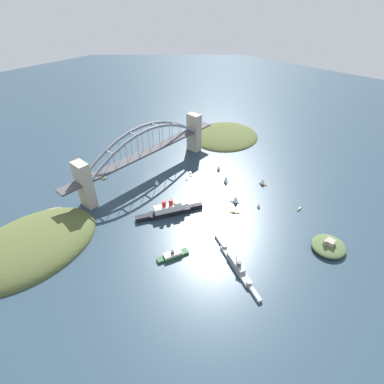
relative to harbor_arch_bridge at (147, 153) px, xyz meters
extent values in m
plane|color=#283D4C|center=(0.00, 0.00, -31.34)|extent=(1400.00, 1400.00, 0.00)
cube|color=#ADA38E|center=(-92.82, 0.00, -2.64)|extent=(12.16, 19.81, 57.41)
cube|color=#ADA38E|center=(92.82, 0.00, -2.64)|extent=(12.16, 19.81, 57.41)
cube|color=#47474C|center=(0.00, 0.00, 1.89)|extent=(173.48, 14.98, 2.40)
cube|color=#47474C|center=(-110.90, 0.00, 1.89)|extent=(24.00, 14.98, 2.40)
cube|color=#47474C|center=(110.90, 0.00, 1.89)|extent=(24.00, 14.98, 2.40)
cube|color=gray|center=(-80.80, -6.74, 7.94)|extent=(19.74, 1.80, 14.76)
cube|color=gray|center=(-62.85, -6.74, 18.70)|extent=(19.44, 1.80, 12.25)
cube|color=gray|center=(-44.89, -6.74, 26.77)|extent=(19.08, 1.80, 9.72)
cube|color=gray|center=(-26.93, -6.74, 32.15)|extent=(18.66, 1.80, 7.16)
cube|color=gray|center=(-8.98, -6.74, 34.84)|extent=(18.19, 1.80, 4.54)
cube|color=gray|center=(8.98, -6.74, 34.84)|extent=(18.19, 1.80, 4.54)
cube|color=gray|center=(26.93, -6.74, 32.15)|extent=(18.66, 1.80, 7.16)
cube|color=gray|center=(44.89, -6.74, 26.77)|extent=(19.08, 1.80, 9.72)
cube|color=gray|center=(62.85, -6.74, 18.70)|extent=(19.44, 1.80, 12.25)
cube|color=gray|center=(80.80, -6.74, 7.94)|extent=(19.74, 1.80, 14.76)
cube|color=gray|center=(-80.80, 6.74, 7.94)|extent=(19.74, 1.80, 14.76)
cube|color=gray|center=(-62.85, 6.74, 18.70)|extent=(19.44, 1.80, 12.25)
cube|color=gray|center=(-44.89, 6.74, 26.77)|extent=(19.08, 1.80, 9.72)
cube|color=gray|center=(-26.93, 6.74, 32.15)|extent=(18.66, 1.80, 7.16)
cube|color=gray|center=(-8.98, 6.74, 34.84)|extent=(18.19, 1.80, 4.54)
cube|color=gray|center=(8.98, 6.74, 34.84)|extent=(18.19, 1.80, 4.54)
cube|color=gray|center=(26.93, 6.74, 32.15)|extent=(18.66, 1.80, 7.16)
cube|color=gray|center=(44.89, 6.74, 26.77)|extent=(19.08, 1.80, 9.72)
cube|color=gray|center=(62.85, 6.74, 18.70)|extent=(19.44, 1.80, 12.25)
cube|color=gray|center=(80.80, 6.74, 7.94)|extent=(19.74, 1.80, 14.76)
cube|color=gray|center=(-89.78, 0.00, 1.89)|extent=(1.40, 13.48, 1.40)
cube|color=gray|center=(-53.87, 0.00, 23.41)|extent=(1.40, 13.48, 1.40)
cube|color=gray|center=(-17.96, 0.00, 34.17)|extent=(1.40, 13.48, 1.40)
cube|color=gray|center=(17.96, 0.00, 34.17)|extent=(1.40, 13.48, 1.40)
cube|color=gray|center=(53.87, 0.00, 23.41)|extent=(1.40, 13.48, 1.40)
cube|color=gray|center=(89.78, 0.00, 1.89)|extent=(1.40, 13.48, 1.40)
cylinder|color=gray|center=(-71.82, -6.74, 8.54)|extent=(0.56, 0.56, 10.91)
cylinder|color=gray|center=(-71.82, 6.74, 8.54)|extent=(0.56, 0.56, 10.91)
cylinder|color=gray|center=(-53.87, -6.74, 13.25)|extent=(0.56, 0.56, 20.32)
cylinder|color=gray|center=(-53.87, 6.74, 13.25)|extent=(0.56, 0.56, 20.32)
cylinder|color=gray|center=(-35.91, -6.74, 16.61)|extent=(0.56, 0.56, 27.05)
cylinder|color=gray|center=(-35.91, 6.74, 16.61)|extent=(0.56, 0.56, 27.05)
cylinder|color=gray|center=(-17.96, -6.74, 18.63)|extent=(0.56, 0.56, 31.08)
cylinder|color=gray|center=(-17.96, 6.74, 18.63)|extent=(0.56, 0.56, 31.08)
cylinder|color=gray|center=(0.00, -6.74, 19.30)|extent=(0.56, 0.56, 32.43)
cylinder|color=gray|center=(0.00, 6.74, 19.30)|extent=(0.56, 0.56, 32.43)
cylinder|color=gray|center=(17.96, -6.74, 18.63)|extent=(0.56, 0.56, 31.08)
cylinder|color=gray|center=(17.96, 6.74, 18.63)|extent=(0.56, 0.56, 31.08)
cylinder|color=gray|center=(35.91, -6.74, 16.61)|extent=(0.56, 0.56, 27.05)
cylinder|color=gray|center=(35.91, 6.74, 16.61)|extent=(0.56, 0.56, 27.05)
cylinder|color=gray|center=(53.87, -6.74, 13.25)|extent=(0.56, 0.56, 20.32)
cylinder|color=gray|center=(53.87, 6.74, 13.25)|extent=(0.56, 0.56, 20.32)
cylinder|color=gray|center=(71.82, -6.74, 8.54)|extent=(0.56, 0.56, 10.91)
cylinder|color=gray|center=(71.82, 6.74, 8.54)|extent=(0.56, 0.56, 10.91)
ellipsoid|color=#4C562D|center=(-162.11, 8.10, -31.34)|extent=(116.25, 107.06, 18.56)
ellipsoid|color=#756B5B|center=(-188.26, -21.34, -31.34)|extent=(40.69, 32.12, 10.21)
ellipsoid|color=#4C562D|center=(170.81, 16.10, -31.34)|extent=(137.03, 98.83, 30.15)
ellipsoid|color=#756B5B|center=(139.98, -11.08, -31.34)|extent=(47.96, 29.65, 16.58)
cube|color=black|center=(40.54, 83.07, -28.51)|extent=(45.75, 31.57, 5.66)
cube|color=black|center=(13.36, 98.11, -28.51)|extent=(16.33, 12.47, 5.66)
cube|color=black|center=(67.72, 68.04, -28.51)|extent=(16.88, 13.47, 5.66)
cube|color=white|center=(40.54, 83.07, -21.96)|extent=(34.81, 24.58, 7.45)
cube|color=white|center=(32.13, 87.73, -16.63)|extent=(10.47, 10.48, 3.20)
cylinder|color=red|center=(39.01, 83.92, -14.66)|extent=(4.64, 4.64, 7.14)
cylinder|color=red|center=(45.89, 80.11, -14.66)|extent=(4.64, 4.64, 7.14)
cylinder|color=tan|center=(15.06, 97.17, -20.68)|extent=(0.50, 0.50, 10.00)
cube|color=gray|center=(51.02, 182.53, -29.80)|extent=(28.32, 48.87, 3.09)
cube|color=gray|center=(36.51, 152.04, -29.80)|extent=(10.21, 16.65, 3.09)
cube|color=gray|center=(65.52, 213.03, -29.80)|extent=(10.80, 16.93, 3.09)
cube|color=gray|center=(51.02, 182.53, -26.52)|extent=(16.13, 25.37, 3.47)
cylinder|color=gray|center=(41.04, 161.57, -27.15)|extent=(5.09, 5.09, 2.20)
cylinder|color=gray|center=(60.99, 203.50, -27.15)|extent=(5.09, 5.09, 2.20)
cylinder|color=gray|center=(51.02, 182.53, -19.79)|extent=(0.60, 0.60, 10.00)
cylinder|color=#4C4C51|center=(53.19, 187.11, -22.59)|extent=(4.00, 4.00, 4.40)
cube|color=#23512D|center=(83.08, 130.80, -30.01)|extent=(20.65, 14.83, 2.66)
cube|color=#23512D|center=(94.76, 125.95, -30.01)|extent=(8.03, 7.72, 2.66)
cube|color=#23512D|center=(71.41, 135.64, -30.01)|extent=(8.47, 8.78, 2.66)
cube|color=beige|center=(83.08, 130.80, -27.37)|extent=(18.72, 13.09, 2.61)
cylinder|color=black|center=(83.08, 130.80, -24.86)|extent=(3.28, 3.28, 2.40)
ellipsoid|color=#4C6038|center=(-29.13, 238.07, -27.90)|extent=(34.09, 32.74, 6.88)
cube|color=#9E937F|center=(-29.13, 238.07, -22.78)|extent=(8.00, 8.00, 6.12)
cylinder|color=gray|center=(-24.63, 234.57, -22.47)|extent=(3.60, 3.60, 6.73)
cylinder|color=#B7B7B2|center=(49.47, -36.17, -30.89)|extent=(3.68, 5.84, 0.90)
cylinder|color=#B7B7B2|center=(46.64, -34.66, -30.89)|extent=(3.68, 5.84, 0.90)
cylinder|color=navy|center=(49.47, -36.17, -29.82)|extent=(0.14, 0.14, 1.25)
cylinder|color=navy|center=(46.64, -34.66, -29.82)|extent=(0.14, 0.14, 1.25)
ellipsoid|color=gold|center=(48.06, -35.41, -28.54)|extent=(4.52, 6.93, 1.31)
cylinder|color=navy|center=(46.54, -38.26, -28.54)|extent=(1.48, 1.29, 1.25)
cube|color=gold|center=(47.64, -36.20, -27.98)|extent=(10.79, 6.82, 0.20)
cube|color=gold|center=(49.53, -32.63, -28.41)|extent=(4.32, 2.99, 0.12)
cube|color=navy|center=(49.53, -32.63, -27.13)|extent=(0.62, 1.03, 1.50)
cube|color=gold|center=(-11.31, 136.59, -30.85)|extent=(5.40, 7.06, 0.98)
cube|color=gold|center=(-13.68, 140.56, -30.85)|extent=(2.20, 2.59, 0.98)
cube|color=gold|center=(-8.94, 132.62, -30.85)|extent=(2.41, 2.71, 0.98)
cube|color=beige|center=(-10.87, 135.85, -29.88)|extent=(3.26, 3.86, 0.96)
cube|color=#234C8C|center=(-27.15, 124.87, -30.96)|extent=(4.99, 7.21, 0.75)
cube|color=#234C8C|center=(-25.76, 120.71, -30.96)|extent=(2.00, 2.52, 0.75)
cube|color=#234C8C|center=(-28.54, 129.04, -30.96)|extent=(2.26, 2.61, 0.75)
cylinder|color=tan|center=(-26.98, 124.35, -25.12)|extent=(0.16, 0.16, 10.94)
cone|color=white|center=(-27.59, 126.17, -25.67)|extent=(7.64, 7.64, 8.75)
cube|color=#2D6B3D|center=(-72.28, 65.19, -30.94)|extent=(5.48, 4.74, 0.80)
cube|color=#2D6B3D|center=(-75.14, 63.14, -30.94)|extent=(1.97, 1.77, 0.80)
cube|color=#2D6B3D|center=(-69.42, 67.24, -30.94)|extent=(2.07, 1.92, 0.80)
cylinder|color=tan|center=(-72.64, 64.94, -26.50)|extent=(0.16, 0.16, 8.06)
cone|color=white|center=(-71.39, 65.83, -26.91)|extent=(6.75, 6.75, 6.45)
cube|color=#2D6B3D|center=(-68.11, 188.93, -30.91)|extent=(7.12, 2.30, 0.87)
cube|color=#2D6B3D|center=(-72.84, 188.90, -30.91)|extent=(2.38, 1.25, 0.87)
cube|color=#2D6B3D|center=(-63.37, 188.97, -30.91)|extent=(2.38, 1.50, 0.87)
cube|color=beige|center=(-67.22, 188.94, -29.93)|extent=(3.56, 1.82, 1.09)
cube|color=silver|center=(-37.23, 43.83, -30.76)|extent=(7.60, 7.74, 1.16)
cube|color=silver|center=(-33.74, 47.49, -30.76)|extent=(3.05, 3.07, 1.16)
cube|color=silver|center=(-40.72, 40.18, -30.76)|extent=(3.31, 3.32, 1.16)
cube|color=beige|center=(-37.89, 43.15, -29.52)|extent=(4.51, 4.55, 1.31)
cube|color=brown|center=(-82.46, 130.93, -30.80)|extent=(2.93, 6.50, 1.08)
cube|color=brown|center=(-82.75, 135.14, -30.80)|extent=(1.27, 2.19, 1.08)
cube|color=brown|center=(-82.17, 126.71, -30.80)|extent=(1.49, 2.20, 1.08)
cylinder|color=tan|center=(-82.49, 131.45, -25.81)|extent=(0.16, 0.16, 8.90)
cone|color=silver|center=(-82.37, 129.61, -26.26)|extent=(6.20, 6.20, 7.12)
cube|color=#234C8C|center=(10.83, 27.27, -30.99)|extent=(4.30, 6.39, 0.70)
cube|color=#234C8C|center=(9.55, 23.55, -30.99)|extent=(1.71, 2.23, 0.70)
cube|color=#234C8C|center=(12.12, 30.98, -30.99)|extent=(1.93, 2.30, 0.70)
cylinder|color=tan|center=(10.67, 26.80, -26.42)|extent=(0.16, 0.16, 8.44)
cone|color=silver|center=(11.24, 28.43, -26.84)|extent=(6.87, 6.87, 6.75)
cube|color=silver|center=(-54.62, 90.43, -30.86)|extent=(5.45, 6.84, 0.96)
cube|color=silver|center=(-56.51, 86.77, -30.86)|extent=(2.12, 2.44, 0.96)
cube|color=silver|center=(-52.73, 94.09, -30.86)|extent=(2.36, 2.56, 0.96)
cylinder|color=tan|center=(-54.86, 89.97, -25.25)|extent=(0.16, 0.16, 10.25)
cone|color=white|center=(-54.03, 91.57, -25.76)|extent=(7.63, 7.63, 8.20)
cube|color=brown|center=(-38.93, 151.09, -30.87)|extent=(3.76, 3.72, 0.94)
cube|color=brown|center=(-40.71, 149.35, -30.87)|extent=(1.38, 1.37, 0.94)
cube|color=brown|center=(-37.15, 152.82, -30.87)|extent=(1.48, 1.47, 0.94)
cylinder|color=tan|center=(-39.15, 150.87, -27.68)|extent=(0.16, 0.16, 5.44)
cone|color=silver|center=(-38.37, 151.63, -27.95)|extent=(4.83, 4.83, 4.35)
cone|color=red|center=(-21.90, 50.58, -30.24)|extent=(2.20, 2.20, 2.20)
sphere|color=#F2E566|center=(-21.90, 50.58, -28.84)|extent=(0.50, 0.50, 0.50)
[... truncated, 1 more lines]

